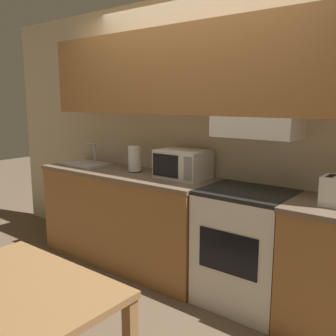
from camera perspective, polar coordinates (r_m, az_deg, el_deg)
The scene contains 9 objects.
ground_plane at distance 3.76m, azimuth 4.68°, elevation -15.10°, with size 16.00×16.00×0.00m, color brown.
wall_back at distance 3.34m, azimuth 4.59°, elevation 9.53°, with size 5.63×0.38×2.55m.
lower_counter_main at distance 3.78m, azimuth -6.41°, elevation -7.44°, with size 1.90×0.61×0.93m.
lower_counter_right_stub at distance 2.86m, azimuth 24.20°, elevation -14.30°, with size 0.66×0.61×0.93m.
stove_range at distance 3.07m, azimuth 11.66°, elevation -11.84°, with size 0.68×0.57×0.93m.
microwave at distance 3.32m, azimuth 2.31°, elevation 0.63°, with size 0.44×0.34×0.25m.
sink_basin at distance 4.09m, azimuth -12.45°, elevation 0.68°, with size 0.48×0.35×0.23m.
paper_towel_roll at distance 3.63m, azimuth -5.12°, elevation 1.38°, with size 0.14×0.14×0.25m.
dining_table at distance 2.07m, azimuth -23.13°, elevation -19.09°, with size 1.03×0.76×0.72m.
Camera 1 is at (1.86, -2.85, 1.61)m, focal length 40.00 mm.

